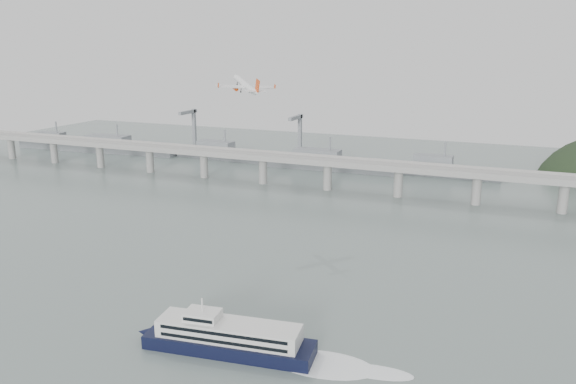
% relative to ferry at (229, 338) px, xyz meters
% --- Properties ---
extents(ground, '(900.00, 900.00, 0.00)m').
position_rel_ferry_xyz_m(ground, '(-9.34, 18.53, -4.82)').
color(ground, slate).
rests_on(ground, ground).
extents(bridge, '(800.00, 22.00, 23.90)m').
position_rel_ferry_xyz_m(bridge, '(-10.49, 218.53, 12.83)').
color(bridge, gray).
rests_on(bridge, ground).
extents(distant_fleet, '(453.00, 60.90, 40.00)m').
position_rel_ferry_xyz_m(distant_fleet, '(-164.70, 283.61, 1.40)').
color(distant_fleet, slate).
rests_on(distant_fleet, ground).
extents(ferry, '(94.10, 24.62, 17.77)m').
position_rel_ferry_xyz_m(ferry, '(0.00, 0.00, 0.00)').
color(ferry, black).
rests_on(ferry, ground).
extents(airliner, '(29.02, 27.63, 11.03)m').
position_rel_ferry_xyz_m(airliner, '(-51.95, 118.91, 73.59)').
color(airliner, white).
rests_on(airliner, ground).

